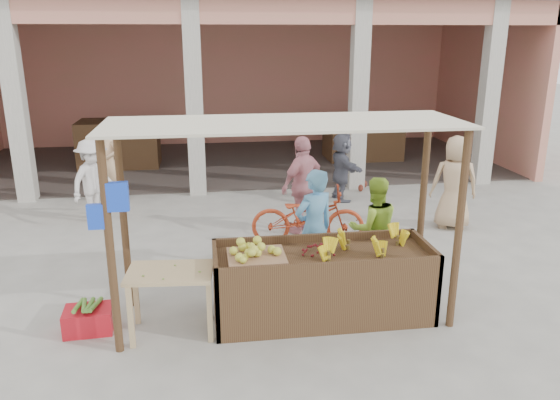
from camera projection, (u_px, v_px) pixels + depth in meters
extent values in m
plane|color=gray|center=(281.00, 318.00, 6.63)|extent=(60.00, 60.00, 0.00)
cube|color=tan|center=(228.00, 79.00, 16.85)|extent=(14.00, 0.20, 4.00)
cube|color=tan|center=(484.00, 84.00, 15.04)|extent=(0.20, 6.00, 4.00)
cube|color=tan|center=(241.00, 11.00, 10.89)|extent=(14.00, 0.30, 0.50)
cube|color=slate|center=(232.00, 1.00, 13.49)|extent=(14.40, 6.40, 0.20)
cube|color=beige|center=(16.00, 103.00, 10.79)|extent=(0.35, 0.35, 4.00)
cube|color=beige|center=(194.00, 101.00, 11.27)|extent=(0.35, 0.35, 4.00)
cube|color=beige|center=(358.00, 98.00, 11.74)|extent=(0.35, 0.35, 4.00)
cube|color=beige|center=(489.00, 96.00, 12.15)|extent=(0.35, 0.35, 4.00)
cube|color=#4C361E|center=(120.00, 144.00, 14.10)|extent=(2.00, 1.20, 1.20)
cube|color=#4C361E|center=(363.00, 137.00, 14.98)|extent=(2.00, 1.20, 1.20)
cube|color=#4C361E|center=(322.00, 286.00, 6.58)|extent=(2.60, 0.95, 0.80)
cylinder|color=#4C361E|center=(110.00, 251.00, 5.61)|extent=(0.09, 0.09, 2.35)
cylinder|color=#4C361E|center=(459.00, 232.00, 6.13)|extent=(0.09, 0.09, 2.35)
cylinder|color=#4C361E|center=(124.00, 218.00, 6.61)|extent=(0.09, 0.09, 2.35)
cylinder|color=#4C361E|center=(422.00, 205.00, 7.12)|extent=(0.09, 0.09, 2.35)
cube|color=beige|center=(285.00, 123.00, 6.03)|extent=(4.00, 1.35, 0.03)
cube|color=blue|center=(117.00, 197.00, 5.46)|extent=(0.22, 0.08, 0.30)
cube|color=blue|center=(97.00, 217.00, 5.49)|extent=(0.18, 0.07, 0.26)
cube|color=#986D4E|center=(256.00, 257.00, 6.33)|extent=(0.67, 0.58, 0.06)
ellipsoid|color=yellow|center=(256.00, 250.00, 6.30)|extent=(0.57, 0.50, 0.12)
ellipsoid|color=maroon|center=(319.00, 248.00, 6.50)|extent=(0.46, 0.38, 0.15)
cube|color=tan|center=(170.00, 272.00, 6.11)|extent=(1.00, 0.71, 0.04)
cube|color=tan|center=(131.00, 318.00, 5.91)|extent=(0.06, 0.06, 0.73)
cube|color=tan|center=(210.00, 312.00, 6.03)|extent=(0.06, 0.06, 0.73)
cube|color=tan|center=(136.00, 295.00, 6.42)|extent=(0.06, 0.06, 0.73)
cube|color=tan|center=(209.00, 291.00, 6.54)|extent=(0.06, 0.06, 0.73)
cube|color=red|center=(89.00, 320.00, 6.31)|extent=(0.56, 0.42, 0.28)
ellipsoid|color=maroon|center=(361.00, 178.00, 11.90)|extent=(0.45, 0.45, 0.61)
ellipsoid|color=maroon|center=(376.00, 177.00, 12.00)|extent=(0.45, 0.45, 0.61)
ellipsoid|color=maroon|center=(365.00, 174.00, 12.21)|extent=(0.45, 0.45, 0.61)
imported|color=#5697C5|center=(314.00, 225.00, 7.27)|extent=(0.79, 0.70, 1.75)
imported|color=#99C233|center=(374.00, 226.00, 7.54)|extent=(0.75, 0.44, 1.54)
imported|color=#A5361A|center=(308.00, 216.00, 8.81)|extent=(0.96, 2.00, 1.00)
imported|color=silver|center=(93.00, 177.00, 9.87)|extent=(1.04, 1.18, 1.66)
imported|color=#CA7F88|center=(303.00, 182.00, 9.28)|extent=(1.19, 1.09, 1.81)
imported|color=tan|center=(455.00, 178.00, 9.51)|extent=(1.00, 0.78, 1.83)
imported|color=#535462|center=(342.00, 165.00, 11.18)|extent=(0.71, 1.43, 1.49)
imported|color=tan|center=(108.00, 161.00, 11.03)|extent=(0.80, 0.78, 1.71)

